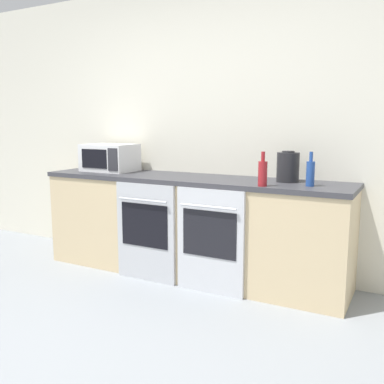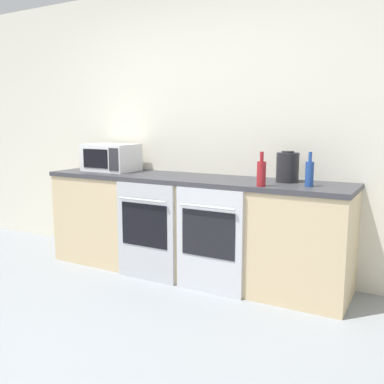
{
  "view_description": "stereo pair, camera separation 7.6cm",
  "coord_description": "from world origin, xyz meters",
  "px_view_note": "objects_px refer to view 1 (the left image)",
  "views": [
    {
      "loc": [
        1.75,
        -1.53,
        1.34
      ],
      "look_at": [
        0.02,
        1.71,
        0.75
      ],
      "focal_mm": 40.0,
      "sensor_mm": 36.0,
      "label": 1
    },
    {
      "loc": [
        1.82,
        -1.5,
        1.34
      ],
      "look_at": [
        0.02,
        1.71,
        0.75
      ],
      "focal_mm": 40.0,
      "sensor_mm": 36.0,
      "label": 2
    }
  ],
  "objects_px": {
    "bottle_blue": "(310,173)",
    "kettle": "(288,167)",
    "oven_right": "(210,241)",
    "microwave": "(110,158)",
    "oven_left": "(145,232)",
    "bottle_red": "(263,173)"
  },
  "relations": [
    {
      "from": "bottle_blue",
      "to": "kettle",
      "type": "relative_size",
      "value": 1.04
    },
    {
      "from": "kettle",
      "to": "oven_right",
      "type": "bearing_deg",
      "value": -140.77
    },
    {
      "from": "microwave",
      "to": "bottle_blue",
      "type": "bearing_deg",
      "value": -3.6
    },
    {
      "from": "microwave",
      "to": "oven_right",
      "type": "bearing_deg",
      "value": -16.04
    },
    {
      "from": "oven_left",
      "to": "microwave",
      "type": "bearing_deg",
      "value": 150.87
    },
    {
      "from": "microwave",
      "to": "bottle_red",
      "type": "relative_size",
      "value": 1.91
    },
    {
      "from": "bottle_blue",
      "to": "kettle",
      "type": "bearing_deg",
      "value": 142.96
    },
    {
      "from": "microwave",
      "to": "bottle_red",
      "type": "bearing_deg",
      "value": -9.9
    },
    {
      "from": "microwave",
      "to": "bottle_blue",
      "type": "distance_m",
      "value": 1.96
    },
    {
      "from": "bottle_red",
      "to": "oven_right",
      "type": "bearing_deg",
      "value": -169.37
    },
    {
      "from": "oven_left",
      "to": "oven_right",
      "type": "distance_m",
      "value": 0.61
    },
    {
      "from": "oven_right",
      "to": "bottle_blue",
      "type": "bearing_deg",
      "value": 18.73
    },
    {
      "from": "bottle_blue",
      "to": "kettle",
      "type": "height_order",
      "value": "bottle_blue"
    },
    {
      "from": "oven_left",
      "to": "microwave",
      "type": "distance_m",
      "value": 0.94
    },
    {
      "from": "oven_right",
      "to": "kettle",
      "type": "bearing_deg",
      "value": 39.23
    },
    {
      "from": "bottle_red",
      "to": "kettle",
      "type": "xyz_separation_m",
      "value": [
        0.1,
        0.33,
        0.02
      ]
    },
    {
      "from": "bottle_blue",
      "to": "kettle",
      "type": "xyz_separation_m",
      "value": [
        -0.21,
        0.16,
        0.02
      ]
    },
    {
      "from": "bottle_red",
      "to": "kettle",
      "type": "bearing_deg",
      "value": 73.37
    },
    {
      "from": "oven_left",
      "to": "bottle_red",
      "type": "xyz_separation_m",
      "value": [
        1.0,
        0.07,
        0.55
      ]
    },
    {
      "from": "oven_right",
      "to": "kettle",
      "type": "xyz_separation_m",
      "value": [
        0.49,
        0.4,
        0.57
      ]
    },
    {
      "from": "oven_right",
      "to": "microwave",
      "type": "xyz_separation_m",
      "value": [
        -1.26,
        0.36,
        0.58
      ]
    },
    {
      "from": "oven_right",
      "to": "microwave",
      "type": "distance_m",
      "value": 1.43
    }
  ]
}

